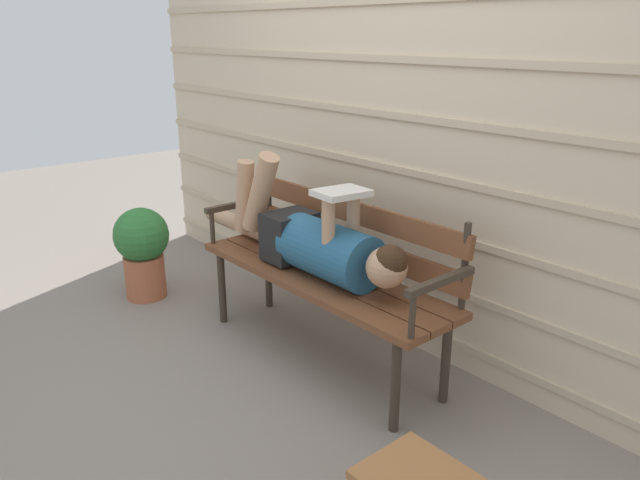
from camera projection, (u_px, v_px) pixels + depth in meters
ground_plane at (305, 363)px, 3.19m from camera, size 12.00×12.00×0.00m
house_siding at (393, 114)px, 3.16m from camera, size 4.64×0.08×2.48m
park_bench at (330, 264)px, 3.13m from camera, size 1.57×0.45×0.88m
reclining_person at (312, 240)px, 3.09m from camera, size 1.71×0.28×0.58m
potted_plant at (142, 248)px, 3.89m from camera, size 0.35×0.35×0.60m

